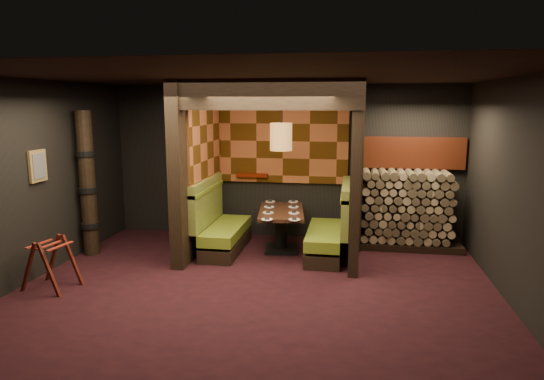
{
  "coord_description": "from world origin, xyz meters",
  "views": [
    {
      "loc": [
        1.23,
        -6.17,
        2.51
      ],
      "look_at": [
        0.0,
        1.3,
        1.15
      ],
      "focal_mm": 32.0,
      "sensor_mm": 36.0,
      "label": 1
    }
  ],
  "objects": [
    {
      "name": "bay_front_post",
      "position": [
        1.39,
        1.96,
        1.43
      ],
      "size": [
        0.08,
        0.08,
        2.85
      ],
      "primitive_type": "cube",
      "color": "black",
      "rests_on": "floor"
    },
    {
      "name": "wall_left",
      "position": [
        -3.26,
        0.0,
        1.43
      ],
      "size": [
        0.02,
        5.5,
        2.85
      ],
      "primitive_type": "cube",
      "color": "black",
      "rests_on": "ground"
    },
    {
      "name": "header_beam",
      "position": [
        -0.02,
        0.7,
        2.63
      ],
      "size": [
        2.85,
        0.18,
        0.44
      ],
      "primitive_type": "cube",
      "color": "black",
      "rests_on": "partition_left"
    },
    {
      "name": "booth_bench_right",
      "position": [
        0.93,
        1.65,
        0.4
      ],
      "size": [
        0.68,
        1.6,
        1.14
      ],
      "color": "black",
      "rests_on": "floor"
    },
    {
      "name": "dining_table",
      "position": [
        0.08,
        1.79,
        0.48
      ],
      "size": [
        0.91,
        1.44,
        0.72
      ],
      "color": "black",
      "rests_on": "floor"
    },
    {
      "name": "ceiling",
      "position": [
        0.0,
        0.0,
        2.86
      ],
      "size": [
        6.5,
        5.5,
        0.02
      ],
      "primitive_type": "cube",
      "color": "black",
      "rests_on": "ground"
    },
    {
      "name": "firewood_stack",
      "position": [
        2.29,
        2.35,
        0.68
      ],
      "size": [
        1.73,
        0.7,
        1.36
      ],
      "color": "black",
      "rests_on": "floor"
    },
    {
      "name": "partition_right",
      "position": [
        1.3,
        1.7,
        1.43
      ],
      "size": [
        0.15,
        2.1,
        2.85
      ],
      "primitive_type": "cube",
      "color": "black",
      "rests_on": "floor"
    },
    {
      "name": "place_settings",
      "position": [
        0.08,
        1.79,
        0.73
      ],
      "size": [
        0.79,
        1.62,
        0.03
      ],
      "color": "white",
      "rests_on": "dining_table"
    },
    {
      "name": "mosaic_header",
      "position": [
        2.29,
        2.68,
        1.64
      ],
      "size": [
        1.83,
        0.1,
        0.56
      ],
      "primitive_type": "cube",
      "color": "maroon",
      "rests_on": "wall_back"
    },
    {
      "name": "tapa_side_panel",
      "position": [
        -1.23,
        1.82,
        1.85
      ],
      "size": [
        0.04,
        1.85,
        1.45
      ],
      "primitive_type": "cube",
      "color": "#9F4E28",
      "rests_on": "partition_left"
    },
    {
      "name": "wall_front",
      "position": [
        0.0,
        -2.76,
        1.43
      ],
      "size": [
        6.5,
        0.02,
        2.85
      ],
      "primitive_type": "cube",
      "color": "black",
      "rests_on": "ground"
    },
    {
      "name": "lacquer_shelf",
      "position": [
        -0.6,
        2.65,
        1.18
      ],
      "size": [
        0.6,
        0.12,
        0.07
      ],
      "primitive_type": "cube",
      "color": "#5E1505",
      "rests_on": "wall_back"
    },
    {
      "name": "wall_right",
      "position": [
        3.26,
        0.0,
        1.43
      ],
      "size": [
        0.02,
        5.5,
        2.85
      ],
      "primitive_type": "cube",
      "color": "black",
      "rests_on": "ground"
    },
    {
      "name": "partition_left",
      "position": [
        -1.35,
        1.65,
        1.43
      ],
      "size": [
        0.2,
        2.2,
        2.85
      ],
      "primitive_type": "cube",
      "color": "black",
      "rests_on": "floor"
    },
    {
      "name": "framed_picture",
      "position": [
        -3.22,
        0.1,
        1.62
      ],
      "size": [
        0.05,
        0.36,
        0.46
      ],
      "color": "olive",
      "rests_on": "wall_left"
    },
    {
      "name": "booth_bench_left",
      "position": [
        -0.96,
        1.65,
        0.4
      ],
      "size": [
        0.68,
        1.6,
        1.14
      ],
      "color": "black",
      "rests_on": "floor"
    },
    {
      "name": "wall_back",
      "position": [
        0.0,
        2.76,
        1.43
      ],
      "size": [
        6.5,
        0.02,
        2.85
      ],
      "primitive_type": "cube",
      "color": "black",
      "rests_on": "ground"
    },
    {
      "name": "pendant_lamp",
      "position": [
        0.08,
        1.74,
        1.96
      ],
      "size": [
        0.37,
        0.37,
        1.11
      ],
      "color": "#925F2D",
      "rests_on": "ceiling"
    },
    {
      "name": "luggage_rack",
      "position": [
        -2.78,
        -0.41,
        0.38
      ],
      "size": [
        0.76,
        0.59,
        0.75
      ],
      "color": "#43120B",
      "rests_on": "floor"
    },
    {
      "name": "totem_column",
      "position": [
        -3.05,
        1.1,
        1.19
      ],
      "size": [
        0.31,
        0.31,
        2.4
      ],
      "color": "black",
      "rests_on": "floor"
    },
    {
      "name": "tapa_back_panel",
      "position": [
        -0.02,
        2.71,
        1.82
      ],
      "size": [
        2.4,
        0.06,
        1.55
      ],
      "primitive_type": "cube",
      "color": "#9F4E28",
      "rests_on": "wall_back"
    },
    {
      "name": "floor",
      "position": [
        0.0,
        0.0,
        -0.01
      ],
      "size": [
        6.5,
        5.5,
        0.02
      ],
      "primitive_type": "cube",
      "color": "black",
      "rests_on": "ground"
    }
  ]
}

